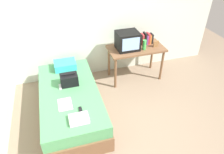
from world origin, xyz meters
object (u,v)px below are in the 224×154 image
at_px(desk, 136,52).
at_px(book_row, 147,39).
at_px(handbag, 69,80).
at_px(bed, 71,102).
at_px(tv, 128,41).
at_px(picture_frame, 156,44).
at_px(remote_dark, 81,110).
at_px(magazine, 65,104).
at_px(folded_towel, 79,119).
at_px(water_bottle, 144,45).
at_px(pillow, 65,65).
at_px(remote_silver, 60,87).

bearing_deg(desk, book_row, 22.57).
height_order(desk, handbag, desk).
relative_size(bed, desk, 1.72).
distance_m(tv, picture_frame, 0.62).
height_order(book_row, remote_dark, book_row).
bearing_deg(magazine, folded_towel, -68.16).
relative_size(tv, handbag, 1.47).
relative_size(desk, tv, 2.64).
bearing_deg(picture_frame, magazine, -154.36).
relative_size(desk, magazine, 4.00).
height_order(bed, tv, tv).
bearing_deg(remote_dark, magazine, 134.57).
xyz_separation_m(picture_frame, magazine, (-2.01, -0.96, -0.29)).
bearing_deg(water_bottle, tv, 158.74).
relative_size(picture_frame, magazine, 0.44).
bearing_deg(magazine, pillow, 83.09).
distance_m(water_bottle, book_row, 0.28).
height_order(tv, folded_towel, tv).
bearing_deg(book_row, desk, -157.43).
bearing_deg(magazine, remote_silver, 93.57).
bearing_deg(folded_towel, remote_silver, 102.35).
bearing_deg(magazine, water_bottle, 28.27).
xyz_separation_m(desk, handbag, (-1.46, -0.55, -0.04)).
xyz_separation_m(desk, picture_frame, (0.40, -0.08, 0.16)).
distance_m(picture_frame, folded_towel, 2.31).
relative_size(picture_frame, remote_silver, 0.89).
bearing_deg(folded_towel, tv, 49.07).
relative_size(book_row, picture_frame, 1.91).
bearing_deg(pillow, tv, -0.24).
height_order(water_bottle, book_row, book_row).
distance_m(bed, desk, 1.72).
bearing_deg(pillow, folded_towel, -88.86).
bearing_deg(picture_frame, pillow, 177.16).
xyz_separation_m(handbag, remote_silver, (-0.17, -0.04, -0.09)).
distance_m(bed, water_bottle, 1.83).
relative_size(pillow, magazine, 1.41).
xyz_separation_m(book_row, picture_frame, (0.13, -0.20, -0.04)).
height_order(desk, magazine, desk).
bearing_deg(tv, magazine, -143.25).
distance_m(book_row, remote_dark, 2.19).
bearing_deg(remote_silver, book_row, 20.38).
bearing_deg(water_bottle, remote_dark, -142.95).
bearing_deg(remote_dark, tv, 46.62).
distance_m(tv, water_bottle, 0.35).
distance_m(bed, remote_silver, 0.33).
distance_m(desk, magazine, 1.92).
relative_size(water_bottle, picture_frame, 1.58).
distance_m(pillow, remote_dark, 1.27).
height_order(pillow, handbag, handbag).
distance_m(book_row, remote_silver, 2.06).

